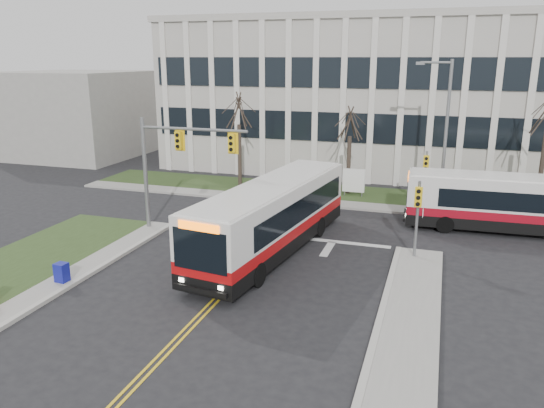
{
  "coord_description": "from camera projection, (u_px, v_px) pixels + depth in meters",
  "views": [
    {
      "loc": [
        8.04,
        -17.66,
        9.3
      ],
      "look_at": [
        -0.06,
        7.35,
        2.0
      ],
      "focal_mm": 35.0,
      "sensor_mm": 36.0,
      "label": 1
    }
  ],
  "objects": [
    {
      "name": "newspaper_box_blue",
      "position": [
        62.0,
        274.0,
        22.35
      ],
      "size": [
        0.53,
        0.49,
        0.95
      ],
      "primitive_type": "cube",
      "rotation": [
        0.0,
        0.0,
        -0.08
      ],
      "color": "navy",
      "rests_on": "ground"
    },
    {
      "name": "sidewalk_cross",
      "position": [
        386.0,
        208.0,
        33.49
      ],
      "size": [
        44.0,
        1.6,
        0.14
      ],
      "primitive_type": "cube",
      "color": "#9E9B93",
      "rests_on": "ground"
    },
    {
      "name": "building_lawn",
      "position": [
        391.0,
        198.0,
        36.06
      ],
      "size": [
        44.0,
        5.0,
        0.12
      ],
      "primitive_type": "cube",
      "color": "#2D401B",
      "rests_on": "ground"
    },
    {
      "name": "mast_arm_signal",
      "position": [
        172.0,
        155.0,
        28.16
      ],
      "size": [
        6.11,
        0.38,
        6.2
      ],
      "color": "slate",
      "rests_on": "ground"
    },
    {
      "name": "signal_pole_far",
      "position": [
        425.0,
        172.0,
        32.37
      ],
      "size": [
        0.34,
        0.39,
        3.8
      ],
      "color": "slate",
      "rests_on": "ground"
    },
    {
      "name": "tree_mid",
      "position": [
        350.0,
        125.0,
        35.85
      ],
      "size": [
        1.8,
        1.8,
        6.82
      ],
      "color": "#42352B",
      "rests_on": "ground"
    },
    {
      "name": "directory_sign",
      "position": [
        354.0,
        181.0,
        36.05
      ],
      "size": [
        1.5,
        0.12,
        2.0
      ],
      "color": "slate",
      "rests_on": "ground"
    },
    {
      "name": "building_annex",
      "position": [
        78.0,
        114.0,
        51.54
      ],
      "size": [
        12.0,
        12.0,
        8.0
      ],
      "primitive_type": "cube",
      "color": "#9E9B93",
      "rests_on": "ground"
    },
    {
      "name": "tree_left",
      "position": [
        239.0,
        112.0,
        37.87
      ],
      "size": [
        1.8,
        1.8,
        7.7
      ],
      "color": "#42352B",
      "rests_on": "ground"
    },
    {
      "name": "streetlight",
      "position": [
        443.0,
        127.0,
        32.14
      ],
      "size": [
        2.15,
        0.25,
        9.2
      ],
      "color": "slate",
      "rests_on": "ground"
    },
    {
      "name": "bus_cross",
      "position": [
        516.0,
        205.0,
        28.76
      ],
      "size": [
        11.58,
        2.93,
        3.06
      ],
      "primitive_type": null,
      "rotation": [
        0.0,
        0.0,
        -1.53
      ],
      "color": "silver",
      "rests_on": "ground"
    },
    {
      "name": "ground",
      "position": [
        217.0,
        299.0,
        21.06
      ],
      "size": [
        120.0,
        120.0,
        0.0
      ],
      "primitive_type": "plane",
      "color": "black",
      "rests_on": "ground"
    },
    {
      "name": "signal_pole_near",
      "position": [
        418.0,
        209.0,
        24.58
      ],
      "size": [
        0.34,
        0.39,
        3.8
      ],
      "color": "slate",
      "rests_on": "ground"
    },
    {
      "name": "bus_main",
      "position": [
        272.0,
        219.0,
        25.83
      ],
      "size": [
        4.46,
        13.0,
        3.4
      ],
      "primitive_type": null,
      "rotation": [
        0.0,
        0.0,
        -0.14
      ],
      "color": "silver",
      "rests_on": "ground"
    },
    {
      "name": "office_building",
      "position": [
        409.0,
        97.0,
        45.47
      ],
      "size": [
        40.0,
        16.0,
        12.0
      ],
      "primitive_type": "cube",
      "color": "#BBB5AC",
      "rests_on": "ground"
    }
  ]
}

